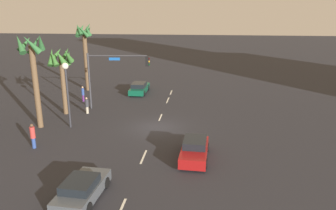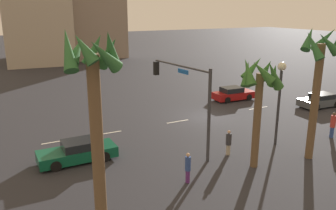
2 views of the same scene
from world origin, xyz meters
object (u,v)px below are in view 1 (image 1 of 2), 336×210
object	(u,v)px
traffic_signal	(111,71)
pedestrian_2	(83,93)
palm_tree_1	(33,61)
pedestrian_0	(87,105)
streetlamp	(67,82)
car_1	(195,150)
pedestrian_1	(33,135)
palm_tree_2	(61,64)
palm_tree_0	(85,43)
car_2	(82,189)
car_0	(139,88)

from	to	relation	value
traffic_signal	pedestrian_2	xyz separation A→B (m)	(2.26, 4.04, -3.08)
pedestrian_2	palm_tree_1	distance (m)	9.78
pedestrian_0	palm_tree_1	bearing A→B (deg)	146.83
streetlamp	palm_tree_1	size ratio (longest dim) A/B	0.70
car_1	streetlamp	distance (m)	12.58
car_1	pedestrian_2	world-z (taller)	pedestrian_2
palm_tree_1	traffic_signal	bearing A→B (deg)	-37.88
pedestrian_1	palm_tree_2	bearing A→B (deg)	7.78
pedestrian_0	palm_tree_2	xyz separation A→B (m)	(-0.30, 2.12, 4.10)
pedestrian_1	pedestrian_0	bearing A→B (deg)	-6.62
streetlamp	palm_tree_0	distance (m)	13.91
car_1	palm_tree_2	size ratio (longest dim) A/B	0.66
car_2	pedestrian_0	xyz separation A→B (m)	(14.68, 5.10, 0.27)
palm_tree_1	pedestrian_1	bearing A→B (deg)	-157.79
pedestrian_1	streetlamp	bearing A→B (deg)	-11.27
pedestrian_2	palm_tree_2	size ratio (longest dim) A/B	0.26
car_0	car_1	bearing A→B (deg)	-157.08
car_2	pedestrian_2	world-z (taller)	pedestrian_2
pedestrian_2	palm_tree_0	bearing A→B (deg)	14.71
car_1	pedestrian_2	size ratio (longest dim) A/B	2.51
car_2	car_0	bearing A→B (deg)	3.87
car_0	traffic_signal	bearing A→B (deg)	167.70
palm_tree_0	palm_tree_2	world-z (taller)	palm_tree_0
pedestrian_0	car_1	bearing A→B (deg)	-129.06
car_1	pedestrian_1	size ratio (longest dim) A/B	2.27
pedestrian_2	palm_tree_0	world-z (taller)	palm_tree_0
car_1	streetlamp	world-z (taller)	streetlamp
pedestrian_2	palm_tree_1	size ratio (longest dim) A/B	0.21
car_1	pedestrian_0	bearing A→B (deg)	50.94
pedestrian_2	car_0	bearing A→B (deg)	-50.61
pedestrian_0	palm_tree_0	distance (m)	11.23
car_0	pedestrian_2	xyz separation A→B (m)	(-4.53, 5.52, 0.31)
traffic_signal	palm_tree_2	distance (m)	4.82
traffic_signal	car_2	bearing A→B (deg)	-169.55
car_2	traffic_signal	distance (m)	17.24
car_1	palm_tree_0	xyz separation A→B (m)	(18.30, 14.34, 5.39)
traffic_signal	streetlamp	world-z (taller)	traffic_signal
streetlamp	palm_tree_2	distance (m)	4.31
car_0	palm_tree_0	distance (m)	8.77
streetlamp	palm_tree_1	bearing A→B (deg)	95.18
car_0	car_2	distance (m)	23.47
pedestrian_0	palm_tree_0	world-z (taller)	palm_tree_0
car_1	pedestrian_1	xyz separation A→B (m)	(0.35, 11.97, 0.38)
traffic_signal	pedestrian_2	distance (m)	5.56
traffic_signal	pedestrian_2	world-z (taller)	traffic_signal
car_2	car_1	bearing A→B (deg)	-45.52
pedestrian_0	palm_tree_0	bearing A→B (deg)	19.68
car_2	palm_tree_0	size ratio (longest dim) A/B	0.50
car_0	palm_tree_1	xyz separation A→B (m)	(-12.96, 6.28, 5.21)
streetlamp	palm_tree_2	world-z (taller)	palm_tree_2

